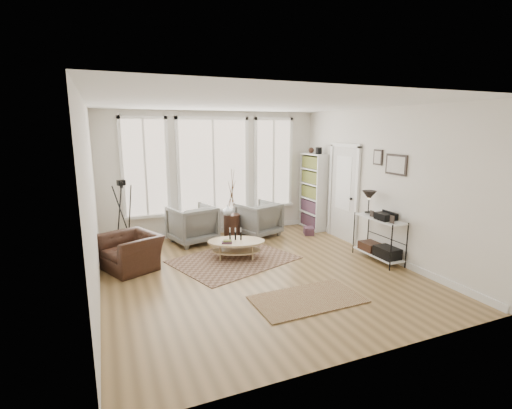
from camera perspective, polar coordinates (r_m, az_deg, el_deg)
name	(u,v)px	position (r m, az deg, el deg)	size (l,w,h in m)	color
room	(259,193)	(6.32, 0.49, 1.80)	(5.50, 5.54, 2.90)	olive
bay_window	(214,167)	(8.80, -6.54, 5.71)	(4.14, 0.12, 2.24)	tan
door	(344,191)	(8.59, 13.32, 2.05)	(0.09, 1.06, 2.22)	silver
bookcase	(313,191)	(9.42, 8.80, 2.03)	(0.31, 0.85, 2.06)	white
low_shelf	(379,234)	(7.50, 18.37, -4.40)	(0.38, 1.08, 1.30)	white
wall_art	(391,163)	(7.41, 20.08, 6.07)	(0.04, 0.88, 0.44)	black
rug_main	(234,260)	(7.28, -3.41, -8.45)	(2.18, 1.63, 0.01)	brown
rug_runner	(308,299)	(5.74, 7.93, -14.20)	(1.62, 0.90, 0.01)	brown
coffee_table	(236,244)	(7.30, -3.10, -6.16)	(1.29, 1.03, 0.51)	tan
armchair_left	(192,224)	(8.35, -9.77, -3.00)	(0.90, 0.92, 0.84)	slate
armchair_right	(258,219)	(8.79, 0.36, -2.22)	(0.86, 0.88, 0.80)	slate
side_table	(232,206)	(8.51, -3.77, -0.26)	(0.37, 0.37, 1.57)	#341D14
vase	(228,210)	(8.47, -4.39, -0.86)	(0.23, 0.23, 0.24)	silver
accent_chair	(131,252)	(7.12, -18.68, -6.89)	(0.86, 0.98, 0.64)	#341D14
tripod_camera	(124,220)	(7.92, -19.65, -2.28)	(0.53, 0.53, 1.51)	black
book_stack_near	(309,231)	(9.01, 8.11, -4.04)	(0.22, 0.28, 0.18)	maroon
book_stack_far	(309,232)	(8.99, 8.23, -4.20)	(0.17, 0.22, 0.14)	maroon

